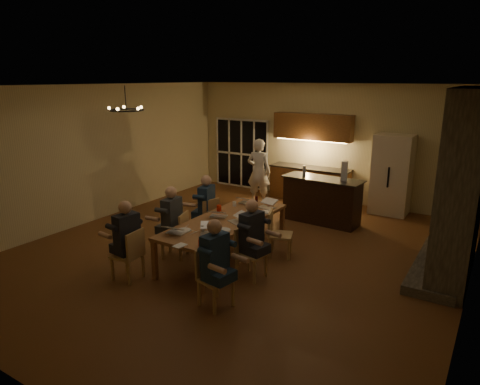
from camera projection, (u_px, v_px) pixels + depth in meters
name	position (u px, v px, depth m)	size (l,w,h in m)	color
floor	(239.00, 252.00, 8.48)	(9.00, 9.00, 0.00)	brown
back_wall	(326.00, 143.00, 11.76)	(8.00, 0.04, 3.20)	beige
left_wall	(95.00, 154.00, 10.12)	(0.04, 9.00, 3.20)	beige
right_wall	(480.00, 206.00, 6.01)	(0.04, 9.00, 3.20)	beige
ceiling	(238.00, 85.00, 7.64)	(8.00, 9.00, 0.04)	white
french_doors	(242.00, 154.00, 13.25)	(1.86, 0.08, 2.10)	black
fireplace	(464.00, 185.00, 7.15)	(0.58, 2.50, 3.20)	#645B4E
kitchenette	(311.00, 158.00, 11.76)	(2.24, 0.68, 2.40)	brown
refrigerator	(392.00, 175.00, 10.64)	(0.90, 0.68, 2.00)	beige
dining_table	(226.00, 238.00, 8.18)	(1.10, 2.99, 0.75)	#A56C42
bar_island	(322.00, 200.00, 10.08)	(1.85, 0.68, 1.08)	black
chair_left_near	(127.00, 254.00, 7.24)	(0.44, 0.44, 0.89)	tan
chair_left_mid	(174.00, 235.00, 8.14)	(0.44, 0.44, 0.89)	tan
chair_left_far	(205.00, 218.00, 9.13)	(0.44, 0.44, 0.89)	tan
chair_right_near	(216.00, 279.00, 6.36)	(0.44, 0.44, 0.89)	tan
chair_right_mid	(252.00, 253.00, 7.28)	(0.44, 0.44, 0.89)	tan
chair_right_far	(281.00, 234.00, 8.17)	(0.44, 0.44, 0.89)	tan
person_left_near	(127.00, 240.00, 7.21)	(0.60, 0.60, 1.38)	#24252E
person_right_near	(215.00, 264.00, 6.30)	(0.60, 0.60, 1.38)	navy
person_left_mid	(172.00, 222.00, 8.14)	(0.60, 0.60, 1.38)	#363C40
person_right_mid	(252.00, 238.00, 7.29)	(0.60, 0.60, 1.38)	#24252E
person_left_far	(207.00, 207.00, 9.04)	(0.60, 0.60, 1.38)	navy
standing_person	(259.00, 172.00, 11.46)	(0.65, 0.43, 1.79)	white
chandelier	(126.00, 110.00, 8.04)	(0.65, 0.65, 0.03)	black
laptop_a	(176.00, 227.00, 7.34)	(0.32, 0.28, 0.23)	silver
laptop_b	(210.00, 227.00, 7.31)	(0.32, 0.28, 0.23)	silver
laptop_c	(218.00, 211.00, 8.21)	(0.32, 0.28, 0.23)	silver
laptop_d	(237.00, 217.00, 7.88)	(0.32, 0.28, 0.23)	silver
laptop_e	(247.00, 198.00, 9.08)	(0.32, 0.28, 0.23)	silver
laptop_f	(266.00, 203.00, 8.75)	(0.32, 0.28, 0.23)	silver
mug_front	(210.00, 224.00, 7.65)	(0.09, 0.09, 0.10)	white
mug_mid	(248.00, 210.00, 8.47)	(0.08, 0.08, 0.10)	white
mug_back	(234.00, 204.00, 8.89)	(0.08, 0.08, 0.10)	white
redcup_near	(201.00, 242.00, 6.79)	(0.10, 0.10, 0.12)	red
redcup_mid	(219.00, 208.00, 8.58)	(0.09, 0.09, 0.12)	red
redcup_far	(269.00, 201.00, 9.08)	(0.09, 0.09, 0.12)	red
can_silver	(202.00, 229.00, 7.41)	(0.07, 0.07, 0.12)	#B2B2B7
can_cola	(257.00, 199.00, 9.22)	(0.06, 0.06, 0.12)	#3F0F0C
can_right	(248.00, 216.00, 8.09)	(0.06, 0.06, 0.12)	#B2B2B7
plate_near	(223.00, 230.00, 7.48)	(0.27, 0.27, 0.02)	white
plate_left	(184.00, 230.00, 7.48)	(0.25, 0.25, 0.02)	white
plate_far	(265.00, 212.00, 8.49)	(0.23, 0.23, 0.02)	white
notepad	(180.00, 246.00, 6.80)	(0.15, 0.21, 0.01)	white
bar_bottle	(304.00, 171.00, 10.16)	(0.08, 0.08, 0.24)	#99999E
bar_blender	(344.00, 171.00, 9.64)	(0.14, 0.14, 0.44)	silver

